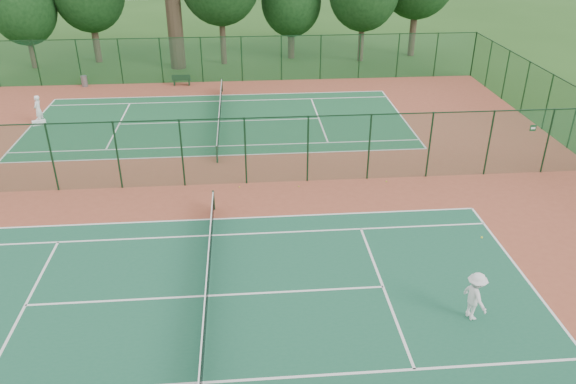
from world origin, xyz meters
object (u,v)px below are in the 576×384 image
at_px(trash_bin, 84,81).
at_px(bench, 181,80).
at_px(player_near, 475,296).
at_px(kit_bag, 39,123).
at_px(player_far, 38,110).

distance_m(trash_bin, bench, 7.36).
bearing_deg(player_near, kit_bag, 30.42).
bearing_deg(player_near, bench, 8.53).
height_order(player_near, player_far, player_far).
relative_size(player_near, bench, 1.25).
relative_size(player_near, trash_bin, 2.15).
relative_size(trash_bin, bench, 0.58).
bearing_deg(bench, player_far, -134.82).
bearing_deg(trash_bin, player_far, -96.45).
relative_size(player_near, kit_bag, 2.23).
height_order(player_near, kit_bag, player_near).
distance_m(player_near, trash_bin, 34.50).
relative_size(player_near, player_far, 0.97).
xyz_separation_m(player_near, trash_bin, (-19.49, 28.46, -0.49)).
xyz_separation_m(player_near, kit_bag, (-20.43, 20.26, -0.75)).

